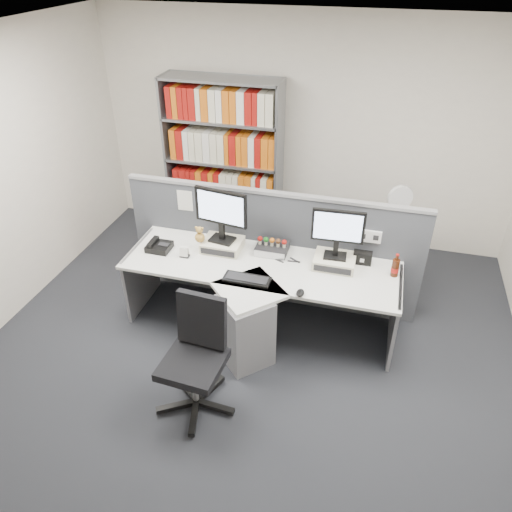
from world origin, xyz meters
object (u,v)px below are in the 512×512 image
(office_chair, at_px, (197,353))
(desk_fan, at_px, (400,200))
(keyboard, at_px, (247,279))
(desk_calendar, at_px, (184,252))
(monitor_right, at_px, (338,230))
(desktop_pc, at_px, (272,248))
(shelving_unit, at_px, (224,164))
(desk_phone, at_px, (159,246))
(speaker, at_px, (363,258))
(monitor_left, at_px, (221,211))
(desk, at_px, (254,301))
(cola_bottle, at_px, (395,268))
(mouse, at_px, (300,293))
(filing_cabinet, at_px, (391,251))

(office_chair, bearing_deg, desk_fan, 57.39)
(keyboard, relative_size, desk_calendar, 3.95)
(monitor_right, height_order, desktop_pc, monitor_right)
(desktop_pc, xyz_separation_m, shelving_unit, (-0.95, 1.38, 0.22))
(desktop_pc, xyz_separation_m, desk_fan, (1.15, 0.93, 0.22))
(desktop_pc, height_order, desk_calendar, desk_calendar)
(desk_phone, bearing_deg, desk_calendar, -10.23)
(monitor_right, height_order, speaker, monitor_right)
(desk_fan, bearing_deg, monitor_left, -148.09)
(desk, distance_m, speaker, 1.09)
(cola_bottle, xyz_separation_m, shelving_unit, (-2.11, 1.48, 0.17))
(mouse, height_order, shelving_unit, shelving_unit)
(monitor_right, relative_size, keyboard, 1.13)
(office_chair, bearing_deg, monitor_left, 98.69)
(keyboard, height_order, filing_cabinet, keyboard)
(desk, relative_size, speaker, 15.03)
(monitor_left, height_order, mouse, monitor_left)
(cola_bottle, bearing_deg, desktop_pc, 175.19)
(desk, height_order, desk_fan, desk_fan)
(mouse, distance_m, desk_fan, 1.73)
(shelving_unit, bearing_deg, desk_calendar, -84.60)
(desk, relative_size, keyboard, 6.09)
(monitor_left, height_order, desktop_pc, monitor_left)
(monitor_right, relative_size, desk_phone, 2.14)
(speaker, height_order, office_chair, office_chair)
(cola_bottle, bearing_deg, speaker, 155.88)
(desk, distance_m, desk_fan, 1.92)
(filing_cabinet, bearing_deg, desk, -130.61)
(shelving_unit, xyz_separation_m, desk_fan, (2.10, -0.45, 0.01))
(desktop_pc, distance_m, mouse, 0.72)
(shelving_unit, xyz_separation_m, filing_cabinet, (2.10, -0.45, -0.63))
(desktop_pc, distance_m, office_chair, 1.37)
(monitor_right, bearing_deg, desk, -150.16)
(filing_cabinet, relative_size, desk_fan, 1.56)
(keyboard, relative_size, filing_cabinet, 0.61)
(mouse, distance_m, shelving_unit, 2.41)
(office_chair, bearing_deg, keyboard, 76.74)
(desk, bearing_deg, filing_cabinet, 49.39)
(desktop_pc, xyz_separation_m, cola_bottle, (1.16, -0.10, 0.05))
(mouse, xyz_separation_m, desk_phone, (-1.48, 0.35, 0.02))
(desk, relative_size, mouse, 23.59)
(cola_bottle, bearing_deg, filing_cabinet, 90.82)
(monitor_left, xyz_separation_m, keyboard, (0.38, -0.44, -0.41))
(office_chair, bearing_deg, cola_bottle, 40.01)
(keyboard, xyz_separation_m, filing_cabinet, (1.25, 1.46, -0.38))
(monitor_left, bearing_deg, desk_phone, -164.04)
(desk_calendar, distance_m, shelving_unit, 1.71)
(speaker, xyz_separation_m, cola_bottle, (0.30, -0.13, 0.03))
(monitor_right, xyz_separation_m, speaker, (0.25, 0.12, -0.33))
(desktop_pc, bearing_deg, keyboard, -101.45)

